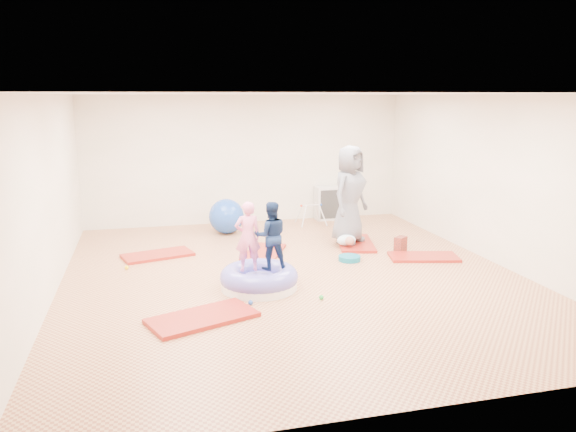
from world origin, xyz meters
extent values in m
cube|color=tan|center=(0.00, 0.00, 0.00)|extent=(7.00, 8.00, 0.01)
cube|color=white|center=(0.00, 0.00, 2.80)|extent=(7.00, 8.00, 0.01)
cube|color=white|center=(0.00, 4.00, 1.40)|extent=(7.00, 0.01, 2.80)
cube|color=white|center=(0.00, -4.00, 1.40)|extent=(7.00, 0.01, 2.80)
cube|color=white|center=(-3.50, 0.00, 1.40)|extent=(0.01, 8.00, 2.80)
cube|color=white|center=(3.50, 0.00, 1.40)|extent=(0.01, 8.00, 2.80)
cube|color=maroon|center=(-1.56, -1.43, 0.03)|extent=(1.49, 1.10, 0.06)
cube|color=maroon|center=(-2.03, 1.64, 0.02)|extent=(1.31, 0.89, 0.05)
cube|color=maroon|center=(-0.19, 1.34, 0.02)|extent=(1.03, 1.31, 0.05)
cube|color=maroon|center=(2.46, 0.38, 0.02)|extent=(1.28, 0.85, 0.05)
cube|color=maroon|center=(1.64, 1.54, 0.03)|extent=(0.92, 1.38, 0.05)
cylinder|color=white|center=(-0.63, -0.45, 0.06)|extent=(1.11, 1.11, 0.13)
torus|color=#5A57BA|center=(-0.63, -0.45, 0.18)|extent=(1.15, 1.15, 0.31)
ellipsoid|color=#5A57BA|center=(-0.63, -0.45, 0.11)|extent=(0.61, 0.61, 0.27)
imported|color=pink|center=(-0.78, -0.44, 0.84)|extent=(0.38, 0.25, 1.02)
imported|color=#102045|center=(-0.45, -0.44, 0.83)|extent=(0.52, 0.42, 1.00)
imported|color=slate|center=(1.51, 1.59, 0.97)|extent=(1.06, 1.01, 1.83)
ellipsoid|color=#D0F1FF|center=(1.38, 1.33, 0.15)|extent=(0.36, 0.23, 0.20)
sphere|color=tan|center=(1.38, 1.16, 0.18)|extent=(0.17, 0.17, 0.17)
sphere|color=#FCD900|center=(-0.36, 0.67, 0.03)|extent=(0.07, 0.07, 0.07)
sphere|color=green|center=(-0.43, -0.60, 0.03)|extent=(0.07, 0.07, 0.07)
sphere|color=#1E48AF|center=(-0.87, -1.07, 0.03)|extent=(0.07, 0.07, 0.07)
sphere|color=#FCD900|center=(-2.54, 0.98, 0.03)|extent=(0.07, 0.07, 0.07)
sphere|color=green|center=(0.12, -1.12, 0.03)|extent=(0.07, 0.07, 0.07)
sphere|color=#1E48AF|center=(-0.38, 1.21, 0.03)|extent=(0.07, 0.07, 0.07)
sphere|color=#1E48AF|center=(-0.61, 3.03, 0.36)|extent=(0.72, 0.72, 0.72)
sphere|color=orange|center=(-0.51, 3.48, 0.22)|extent=(0.44, 0.44, 0.44)
cylinder|color=silver|center=(1.07, 3.12, 0.24)|extent=(0.17, 0.18, 0.46)
cylinder|color=silver|center=(1.07, 3.51, 0.24)|extent=(0.17, 0.18, 0.46)
cylinder|color=silver|center=(1.50, 3.12, 0.24)|extent=(0.17, 0.18, 0.46)
cylinder|color=silver|center=(1.50, 3.51, 0.24)|extent=(0.17, 0.18, 0.46)
cylinder|color=silver|center=(1.29, 3.32, 0.44)|extent=(0.44, 0.03, 0.03)
sphere|color=red|center=(1.06, 3.32, 0.44)|extent=(0.05, 0.05, 0.05)
sphere|color=#1E48AF|center=(1.51, 3.32, 0.44)|extent=(0.05, 0.05, 0.05)
cube|color=silver|center=(1.92, 3.80, 0.38)|extent=(0.76, 0.37, 0.76)
cube|color=#313131|center=(1.92, 3.62, 0.38)|extent=(0.65, 0.02, 0.65)
cube|color=silver|center=(1.92, 3.74, 0.38)|extent=(0.02, 0.26, 0.67)
cube|color=silver|center=(1.92, 3.74, 0.38)|extent=(0.67, 0.26, 0.02)
cylinder|color=#0C6884|center=(1.15, 0.56, 0.04)|extent=(0.38, 0.38, 0.08)
cube|color=#B12C19|center=(2.25, 0.87, 0.14)|extent=(0.28, 0.26, 0.28)
cylinder|color=#FCD900|center=(-0.69, -0.73, 0.02)|extent=(0.21, 0.21, 0.03)
camera|label=1|loc=(-2.15, -8.15, 2.78)|focal=35.00mm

